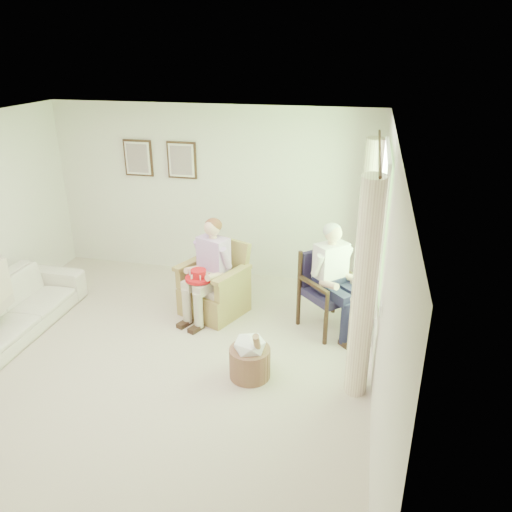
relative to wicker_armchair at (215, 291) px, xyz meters
name	(u,v)px	position (x,y,z in m)	size (l,w,h in m)	color
floor	(143,371)	(-0.39, -1.48, -0.31)	(5.50, 5.50, 0.00)	#C3B29D
back_wall	(212,193)	(-0.39, 1.27, 0.99)	(5.00, 0.04, 2.60)	silver
right_wall	(384,289)	(2.11, -1.48, 0.99)	(0.04, 5.50, 2.60)	silver
ceiling	(118,136)	(-0.39, -1.48, 2.29)	(5.00, 5.50, 0.02)	white
window	(382,219)	(2.07, -0.28, 1.28)	(0.13, 2.50, 1.63)	#2D6B23
curtain_left	(364,291)	(1.94, -1.26, 0.84)	(0.34, 0.34, 2.30)	#F9E9C3
curtain_right	(368,226)	(1.94, 0.70, 0.84)	(0.34, 0.34, 2.30)	#F9E9C3
framed_print_left	(138,158)	(-1.54, 1.23, 1.47)	(0.45, 0.05, 0.55)	#382114
framed_print_right	(182,160)	(-0.84, 1.23, 1.47)	(0.45, 0.05, 0.55)	#382114
wicker_armchair	(215,291)	(0.00, 0.00, 0.00)	(0.76, 0.76, 0.97)	#A2834C
wood_armchair	(332,286)	(1.56, 0.01, 0.24)	(0.65, 0.61, 1.00)	black
sofa	(12,309)	(-2.34, -1.04, 0.00)	(0.82, 2.11, 0.62)	#EEE6CE
person_wicker	(211,264)	(0.00, -0.13, 0.45)	(0.40, 0.63, 1.32)	#C1B59B
person_dark	(332,272)	(1.56, -0.16, 0.50)	(0.40, 0.63, 1.38)	#191834
red_hat	(199,276)	(-0.10, -0.32, 0.35)	(0.34, 0.34, 0.14)	red
hatbox	(250,356)	(0.80, -1.31, -0.05)	(0.57, 0.57, 0.66)	tan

